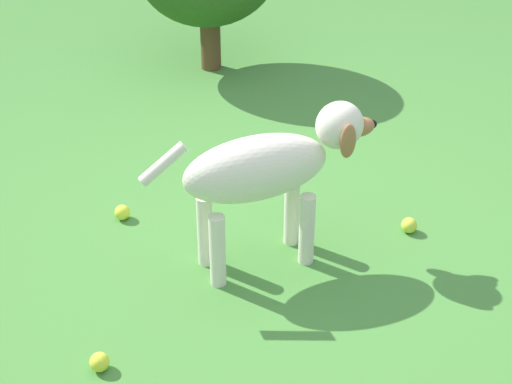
% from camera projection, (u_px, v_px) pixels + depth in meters
% --- Properties ---
extents(ground, '(14.00, 14.00, 0.00)m').
position_uv_depth(ground, '(263.00, 232.00, 3.26)').
color(ground, '#478438').
extents(dog, '(0.93, 0.28, 0.63)m').
position_uv_depth(dog, '(270.00, 168.00, 2.88)').
color(dog, silver).
rests_on(dog, ground).
extents(tennis_ball_0, '(0.07, 0.07, 0.07)m').
position_uv_depth(tennis_ball_0, '(122.00, 212.00, 3.33)').
color(tennis_ball_0, '#D6E138').
rests_on(tennis_ball_0, ground).
extents(tennis_ball_1, '(0.07, 0.07, 0.07)m').
position_uv_depth(tennis_ball_1, '(409.00, 225.00, 3.25)').
color(tennis_ball_1, '#CFDC3C').
rests_on(tennis_ball_1, ground).
extents(tennis_ball_2, '(0.07, 0.07, 0.07)m').
position_uv_depth(tennis_ball_2, '(100.00, 362.00, 2.57)').
color(tennis_ball_2, yellow).
rests_on(tennis_ball_2, ground).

